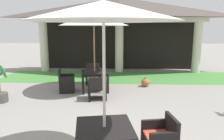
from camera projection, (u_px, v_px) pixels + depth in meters
background_pavilion at (119, 15)px, 11.29m from camera, size 9.44×2.54×3.91m
lawn_strip at (119, 77)px, 10.43m from camera, size 11.24×2.68×0.01m
patio_table_near_foreground at (104, 132)px, 3.55m from camera, size 1.07×1.07×0.74m
patio_umbrella_near_foreground at (104, 13)px, 3.18m from camera, size 2.33×2.33×2.80m
patio_chair_near_foreground_east at (160, 140)px, 3.71m from camera, size 0.59×0.63×0.85m
patio_table_mid_left at (95, 74)px, 8.03m from camera, size 1.13×1.13×0.75m
patio_umbrella_mid_left at (94, 20)px, 7.66m from camera, size 2.52×2.52×2.92m
patio_chair_mid_left_south at (97, 88)px, 7.05m from camera, size 0.69×0.69×0.80m
patio_chair_mid_left_north at (93, 74)px, 9.11m from camera, size 0.72×0.65×0.84m
patio_chair_mid_left_west at (66, 81)px, 7.93m from camera, size 0.65×0.69×0.84m
potted_palm_left_edge at (0, 91)px, 6.81m from camera, size 0.50×0.52×1.26m
terracotta_urn at (145, 82)px, 8.68m from camera, size 0.34×0.34×0.41m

